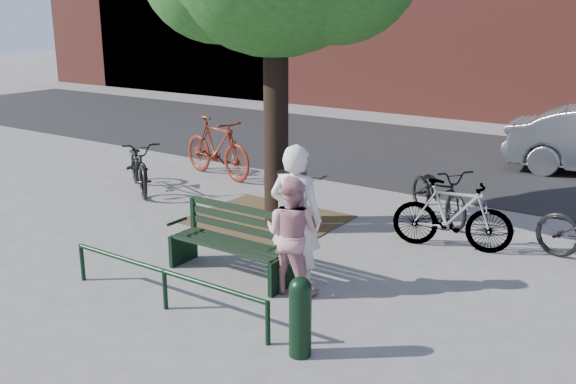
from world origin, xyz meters
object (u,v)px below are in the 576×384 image
Objects in this scene: park_bench at (233,240)px; bicycle_c at (439,192)px; litter_bin at (292,201)px; bollard at (300,314)px; person_right at (292,235)px; person_left at (296,219)px.

park_bench is 4.02m from bicycle_c.
litter_bin is 2.54m from bicycle_c.
park_bench is 2.28m from bollard.
litter_bin reaches higher than bollard.
bollard is at bearing 123.20° from person_right.
bollard is 5.07m from bicycle_c.
bicycle_c is at bearing -105.33° from person_left.
person_left reaches higher than person_right.
person_left is 2.31m from litter_bin.
person_right reaches higher than litter_bin.
person_left is at bearing -146.92° from bicycle_c.
person_right reaches higher than bicycle_c.
park_bench reaches higher than litter_bin.
person_left is 2.17× the size of bollard.
park_bench is 0.99m from person_right.
park_bench is 0.96× the size of bicycle_c.
park_bench reaches higher than bicycle_c.
person_left is at bearing 125.37° from bollard.
bicycle_c is at bearing -100.26° from person_right.
person_right is at bearing 127.10° from bollard.
bollard is (0.95, -1.34, -0.48)m from person_left.
park_bench reaches higher than bollard.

